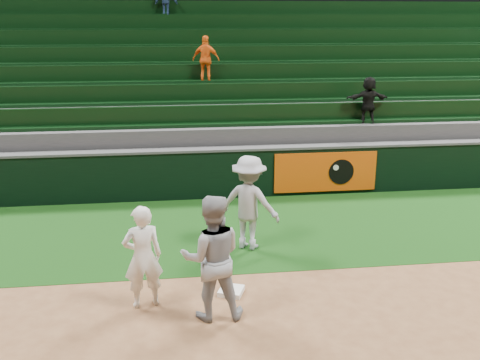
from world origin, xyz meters
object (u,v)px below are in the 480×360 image
at_px(first_base, 231,291).
at_px(baserunner, 212,258).
at_px(base_coach, 249,203).
at_px(first_baseman, 143,257).

relative_size(first_base, baserunner, 0.19).
xyz_separation_m(first_base, base_coach, (0.54, 1.76, 0.88)).
relative_size(first_base, base_coach, 0.20).
bearing_deg(base_coach, baserunner, 98.18).
bearing_deg(first_base, first_baseman, -171.35).
relative_size(first_base, first_baseman, 0.22).
relative_size(baserunner, base_coach, 1.04).
distance_m(baserunner, base_coach, 2.56).
height_order(first_base, first_baseman, first_baseman).
bearing_deg(base_coach, first_base, 101.40).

